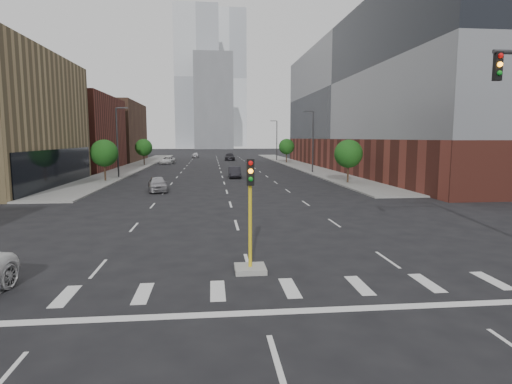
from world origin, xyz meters
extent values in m
cube|color=gray|center=(-15.00, 74.00, 0.07)|extent=(5.00, 92.00, 0.15)
cube|color=gray|center=(15.00, 74.00, 0.07)|extent=(5.00, 92.00, 0.15)
cube|color=brown|center=(-27.50, 66.00, 6.00)|extent=(20.00, 22.00, 12.00)
cube|color=brown|center=(-27.50, 92.00, 6.50)|extent=(20.00, 24.00, 13.00)
cube|color=brown|center=(29.50, 60.00, 2.50)|extent=(24.00, 70.00, 5.00)
cube|color=slate|center=(29.50, 60.00, 13.50)|extent=(24.00, 70.00, 17.00)
cube|color=#B2B7BC|center=(-8.00, 220.00, 35.00)|extent=(22.00, 22.00, 70.00)
cube|color=#B2B7BC|center=(10.00, 260.00, 40.00)|extent=(20.00, 20.00, 80.00)
cube|color=slate|center=(0.00, 200.00, 22.00)|extent=(18.00, 18.00, 44.00)
cube|color=#999993|center=(0.00, 9.00, 0.10)|extent=(1.20, 1.20, 0.20)
cylinder|color=gold|center=(0.00, 9.00, 1.80)|extent=(0.14, 0.14, 3.20)
cube|color=black|center=(0.00, 8.82, 3.90)|extent=(0.28, 0.18, 1.00)
sphere|color=red|center=(0.00, 8.72, 4.25)|extent=(0.18, 0.18, 0.18)
sphere|color=orange|center=(0.00, 8.72, 3.95)|extent=(0.18, 0.18, 0.18)
sphere|color=#0C7F19|center=(0.00, 8.72, 3.65)|extent=(0.18, 0.18, 0.18)
cube|color=black|center=(8.70, 7.50, 7.70)|extent=(0.28, 0.18, 1.00)
sphere|color=red|center=(8.70, 7.38, 8.05)|extent=(0.18, 0.18, 0.18)
sphere|color=orange|center=(8.70, 7.38, 7.75)|extent=(0.18, 0.18, 0.18)
sphere|color=#0C7F19|center=(8.70, 7.38, 7.45)|extent=(0.18, 0.18, 0.18)
cylinder|color=#2D2D30|center=(13.50, 55.00, 4.50)|extent=(0.20, 0.20, 9.00)
cube|color=#2D2D30|center=(12.70, 55.00, 9.00)|extent=(1.40, 0.22, 0.15)
cylinder|color=#2D2D30|center=(13.50, 90.00, 4.50)|extent=(0.20, 0.20, 9.00)
cube|color=#2D2D30|center=(12.70, 90.00, 9.00)|extent=(1.40, 0.22, 0.15)
cylinder|color=#2D2D30|center=(-13.50, 50.00, 4.50)|extent=(0.20, 0.20, 9.00)
cube|color=#2D2D30|center=(-12.70, 50.00, 9.00)|extent=(1.40, 0.22, 0.15)
cylinder|color=#382619|center=(-14.00, 45.00, 1.02)|extent=(0.20, 0.20, 1.75)
sphere|color=#184312|center=(-14.00, 45.00, 3.40)|extent=(3.20, 3.20, 3.20)
cylinder|color=#382619|center=(-14.00, 75.00, 1.02)|extent=(0.20, 0.20, 1.75)
sphere|color=#184312|center=(-14.00, 75.00, 3.40)|extent=(3.20, 3.20, 3.20)
cylinder|color=#382619|center=(14.00, 40.00, 1.02)|extent=(0.20, 0.20, 1.75)
sphere|color=#184312|center=(14.00, 40.00, 3.40)|extent=(3.20, 3.20, 3.20)
cylinder|color=#382619|center=(14.00, 80.00, 1.02)|extent=(0.20, 0.20, 1.75)
sphere|color=#184312|center=(14.00, 80.00, 3.40)|extent=(3.20, 3.20, 3.20)
imported|color=#9E9DA2|center=(-6.68, 34.86, 0.74)|extent=(2.44, 4.56, 1.48)
imported|color=black|center=(1.57, 48.68, 0.72)|extent=(1.58, 4.41, 1.45)
imported|color=silver|center=(-10.23, 80.09, 0.73)|extent=(3.02, 5.47, 1.45)
imported|color=black|center=(2.83, 92.17, 0.82)|extent=(2.43, 5.71, 1.64)
imported|color=silver|center=(-5.54, 106.47, 0.69)|extent=(1.80, 4.10, 1.38)
camera|label=1|loc=(-1.46, -7.11, 5.18)|focal=30.00mm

